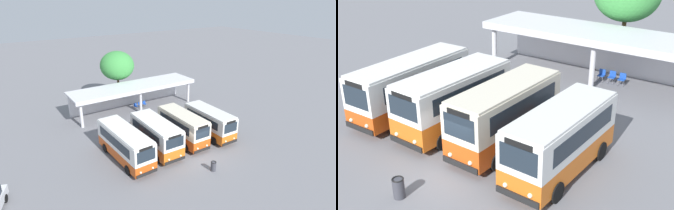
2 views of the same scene
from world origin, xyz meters
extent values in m
plane|color=slate|center=(0.00, 0.00, 0.00)|extent=(180.00, 180.00, 0.00)
cylinder|color=black|center=(-4.98, 1.45, 0.45)|extent=(0.25, 0.91, 0.90)
cylinder|color=black|center=(-7.07, 1.40, 0.45)|extent=(0.25, 0.91, 0.90)
cylinder|color=black|center=(-5.12, 6.17, 0.45)|extent=(0.25, 0.91, 0.90)
cylinder|color=black|center=(-7.20, 6.11, 0.45)|extent=(0.25, 0.91, 0.90)
cube|color=#D14C14|center=(-6.09, 3.78, 0.86)|extent=(2.40, 7.67, 0.95)
cube|color=white|center=(-6.09, 3.78, 2.17)|extent=(2.40, 7.67, 1.67)
cube|color=white|center=(-6.09, 3.78, 3.07)|extent=(2.33, 7.44, 0.12)
cube|color=black|center=(-5.98, -0.05, 0.52)|extent=(2.08, 0.16, 0.28)
cube|color=#1E2833|center=(-5.99, 0.00, 2.22)|extent=(1.79, 0.10, 1.09)
cube|color=black|center=(-5.99, 0.00, 2.89)|extent=(1.31, 0.09, 0.24)
cube|color=#1E2833|center=(-5.01, 3.91, 2.22)|extent=(0.21, 6.09, 0.92)
cube|color=#1E2833|center=(-7.18, 3.85, 2.22)|extent=(0.21, 6.09, 0.92)
sphere|color=#EAEACC|center=(-5.38, -0.02, 0.83)|extent=(0.20, 0.20, 0.20)
sphere|color=#EAEACC|center=(-6.58, -0.06, 0.83)|extent=(0.20, 0.20, 0.20)
cylinder|color=black|center=(-1.71, 1.52, 0.45)|extent=(0.24, 0.91, 0.90)
cylinder|color=black|center=(-3.94, 1.58, 0.45)|extent=(0.24, 0.91, 0.90)
cylinder|color=black|center=(-1.61, 5.70, 0.45)|extent=(0.24, 0.91, 0.90)
cylinder|color=black|center=(-3.84, 5.76, 0.45)|extent=(0.24, 0.91, 0.90)
cube|color=orange|center=(-2.78, 3.64, 0.97)|extent=(2.50, 6.80, 1.17)
cube|color=white|center=(-2.78, 3.64, 2.31)|extent=(2.50, 6.80, 1.53)
cube|color=white|center=(-2.78, 3.64, 3.14)|extent=(2.42, 6.60, 0.12)
cube|color=black|center=(-2.86, 0.24, 0.52)|extent=(2.22, 0.16, 0.28)
cube|color=#1E2833|center=(-2.86, 0.28, 2.36)|extent=(1.91, 0.10, 1.00)
cube|color=black|center=(-2.86, 0.28, 2.96)|extent=(1.40, 0.09, 0.24)
cube|color=#1E2833|center=(-1.62, 3.71, 2.36)|extent=(0.18, 5.40, 0.84)
cube|color=#1E2833|center=(-3.93, 3.77, 2.36)|extent=(0.18, 5.40, 0.84)
sphere|color=#EAEACC|center=(-2.22, 0.23, 0.83)|extent=(0.20, 0.20, 0.20)
sphere|color=#EAEACC|center=(-3.50, 0.26, 0.83)|extent=(0.20, 0.20, 0.20)
cylinder|color=black|center=(1.51, 1.58, 0.45)|extent=(0.24, 0.90, 0.90)
cylinder|color=black|center=(-0.50, 1.62, 0.45)|extent=(0.24, 0.90, 0.90)
cylinder|color=black|center=(1.58, 5.68, 0.45)|extent=(0.24, 0.90, 0.90)
cylinder|color=black|center=(-0.43, 5.71, 0.45)|extent=(0.24, 0.90, 0.90)
cube|color=#D14C14|center=(0.54, 3.65, 0.93)|extent=(2.23, 6.65, 1.09)
cube|color=beige|center=(0.54, 3.65, 2.28)|extent=(2.23, 6.65, 1.62)
cube|color=beige|center=(0.54, 3.65, 3.16)|extent=(2.16, 6.45, 0.12)
cube|color=black|center=(0.48, 0.31, 0.52)|extent=(2.01, 0.14, 0.28)
cube|color=#1E2833|center=(0.48, 0.36, 2.33)|extent=(1.73, 0.08, 1.05)
cube|color=black|center=(0.48, 0.36, 2.98)|extent=(1.27, 0.07, 0.24)
cube|color=#1E2833|center=(1.59, 3.73, 2.33)|extent=(0.13, 5.29, 0.89)
cube|color=#1E2833|center=(-0.50, 3.77, 2.33)|extent=(0.13, 5.29, 0.89)
sphere|color=#EAEACC|center=(1.06, 0.31, 0.83)|extent=(0.20, 0.20, 0.20)
sphere|color=#EAEACC|center=(-0.10, 0.33, 0.83)|extent=(0.20, 0.20, 0.20)
cylinder|color=black|center=(4.83, 1.10, 0.45)|extent=(0.24, 0.90, 0.90)
cylinder|color=black|center=(2.80, 1.14, 0.45)|extent=(0.24, 0.90, 0.90)
cylinder|color=black|center=(4.91, 5.11, 0.45)|extent=(0.24, 0.90, 0.90)
cylinder|color=black|center=(2.89, 5.15, 0.45)|extent=(0.24, 0.90, 0.90)
cube|color=orange|center=(3.86, 3.13, 0.88)|extent=(2.26, 6.52, 0.99)
cube|color=silver|center=(3.86, 3.13, 2.15)|extent=(2.26, 6.52, 1.55)
cube|color=silver|center=(3.86, 3.13, 2.98)|extent=(2.19, 6.32, 0.12)
cube|color=black|center=(3.79, -0.14, 0.52)|extent=(2.02, 0.14, 0.28)
cube|color=#1E2833|center=(3.79, -0.10, 2.20)|extent=(1.74, 0.09, 1.01)
cube|color=black|center=(3.79, -0.10, 2.80)|extent=(1.28, 0.08, 0.24)
cube|color=#1E2833|center=(4.91, 3.20, 2.20)|extent=(0.15, 5.18, 0.85)
cube|color=#1E2833|center=(2.81, 3.25, 2.20)|extent=(0.15, 5.18, 0.85)
sphere|color=#EAEACC|center=(4.37, -0.14, 0.83)|extent=(0.20, 0.20, 0.20)
sphere|color=#EAEACC|center=(3.20, -0.12, 0.83)|extent=(0.20, 0.20, 0.20)
cylinder|color=silver|center=(-7.21, 13.04, 1.60)|extent=(0.36, 0.36, 3.20)
cylinder|color=silver|center=(0.70, 13.04, 1.60)|extent=(0.36, 0.36, 3.20)
cube|color=silver|center=(0.70, 16.76, 1.60)|extent=(16.63, 0.20, 3.20)
cube|color=silver|center=(0.70, 14.80, 3.30)|extent=(17.13, 4.63, 0.20)
cube|color=silver|center=(0.70, 12.54, 3.06)|extent=(17.13, 0.10, 0.28)
cylinder|color=slate|center=(0.92, 14.38, 0.22)|extent=(0.03, 0.03, 0.44)
cylinder|color=slate|center=(0.57, 14.36, 0.22)|extent=(0.03, 0.03, 0.44)
cylinder|color=slate|center=(0.91, 14.73, 0.22)|extent=(0.03, 0.03, 0.44)
cylinder|color=slate|center=(0.56, 14.72, 0.22)|extent=(0.03, 0.03, 0.44)
cube|color=#1E4CB2|center=(0.74, 14.55, 0.46)|extent=(0.45, 0.45, 0.04)
cube|color=#1E4CB2|center=(0.74, 14.75, 0.66)|extent=(0.44, 0.05, 0.40)
cylinder|color=slate|center=(1.64, 14.46, 0.22)|extent=(0.03, 0.03, 0.44)
cylinder|color=slate|center=(1.29, 14.44, 0.22)|extent=(0.03, 0.03, 0.44)
cylinder|color=slate|center=(1.63, 14.81, 0.22)|extent=(0.03, 0.03, 0.44)
cylinder|color=slate|center=(1.28, 14.80, 0.22)|extent=(0.03, 0.03, 0.44)
cube|color=#1E4CB2|center=(1.46, 14.63, 0.46)|extent=(0.45, 0.45, 0.04)
cube|color=#1E4CB2|center=(1.45, 14.83, 0.66)|extent=(0.44, 0.05, 0.40)
cylinder|color=slate|center=(2.36, 14.43, 0.22)|extent=(0.03, 0.03, 0.44)
cylinder|color=slate|center=(2.00, 14.42, 0.22)|extent=(0.03, 0.03, 0.44)
cylinder|color=slate|center=(2.34, 14.79, 0.22)|extent=(0.03, 0.03, 0.44)
cylinder|color=slate|center=(1.99, 14.77, 0.22)|extent=(0.03, 0.03, 0.44)
cube|color=#1E4CB2|center=(2.17, 14.60, 0.46)|extent=(0.45, 0.45, 0.04)
cube|color=#1E4CB2|center=(2.17, 14.80, 0.66)|extent=(0.44, 0.05, 0.40)
cylinder|color=brown|center=(0.33, 18.99, 1.76)|extent=(0.32, 0.32, 3.53)
cylinder|color=#3F3F47|center=(-0.48, -2.34, 0.42)|extent=(0.48, 0.48, 0.85)
torus|color=black|center=(-0.48, -2.34, 0.87)|extent=(0.49, 0.49, 0.06)
camera|label=1|loc=(-15.97, -17.95, 14.67)|focal=30.37mm
camera|label=2|loc=(11.30, -11.40, 10.49)|focal=45.51mm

